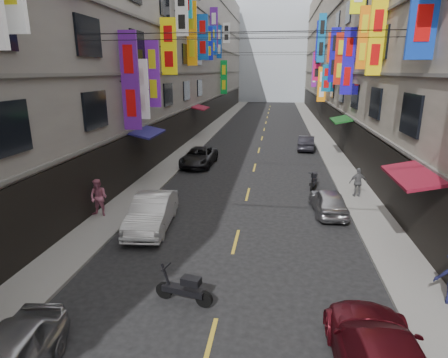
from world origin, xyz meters
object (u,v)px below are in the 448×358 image
(scooter_far_right, at_px, (314,181))
(pedestrian_lfar, at_px, (99,198))
(scooter_crossing, at_px, (185,289))
(car_left_far, at_px, (199,157))
(car_right_far, at_px, (306,143))
(pedestrian_rfar, at_px, (358,182))
(car_right_mid, at_px, (328,201))
(car_left_mid, at_px, (152,212))

(scooter_far_right, bearing_deg, pedestrian_lfar, 42.98)
(scooter_crossing, distance_m, car_left_far, 16.62)
(car_right_far, distance_m, pedestrian_rfar, 12.82)
(scooter_far_right, distance_m, car_right_far, 11.16)
(pedestrian_lfar, distance_m, pedestrian_rfar, 13.09)
(car_left_far, height_order, pedestrian_rfar, pedestrian_rfar)
(scooter_crossing, bearing_deg, car_right_mid, -19.88)
(car_right_far, bearing_deg, car_right_mid, 95.35)
(car_right_mid, bearing_deg, scooter_far_right, -89.44)
(car_right_mid, bearing_deg, car_right_far, -94.24)
(pedestrian_rfar, bearing_deg, scooter_crossing, 48.22)
(scooter_far_right, xyz_separation_m, car_right_far, (0.33, 11.15, 0.18))
(car_right_mid, distance_m, car_right_far, 15.11)
(car_left_far, bearing_deg, pedestrian_rfar, -29.69)
(scooter_crossing, bearing_deg, car_right_far, 0.11)
(scooter_crossing, xyz_separation_m, car_left_mid, (-2.69, 5.12, 0.28))
(car_left_mid, relative_size, car_right_mid, 1.23)
(car_left_mid, bearing_deg, scooter_crossing, -67.52)
(scooter_crossing, height_order, scooter_far_right, same)
(car_right_far, bearing_deg, scooter_crossing, 83.05)
(scooter_far_right, bearing_deg, scooter_crossing, 80.70)
(scooter_crossing, relative_size, scooter_far_right, 1.00)
(scooter_far_right, relative_size, pedestrian_lfar, 1.03)
(car_right_far, relative_size, pedestrian_lfar, 2.16)
(car_left_mid, relative_size, car_left_far, 0.97)
(car_left_mid, relative_size, pedestrian_rfar, 2.81)
(car_right_far, height_order, pedestrian_lfar, pedestrian_lfar)
(car_left_mid, xyz_separation_m, pedestrian_rfar, (9.53, 5.26, 0.18))
(scooter_crossing, relative_size, pedestrian_lfar, 1.03)
(car_left_mid, bearing_deg, scooter_far_right, 37.34)
(scooter_crossing, distance_m, pedestrian_lfar, 8.03)
(scooter_crossing, bearing_deg, car_left_mid, 40.14)
(car_right_mid, bearing_deg, pedestrian_lfar, 7.00)
(scooter_crossing, bearing_deg, scooter_far_right, -9.10)
(scooter_far_right, distance_m, car_right_mid, 3.97)
(scooter_crossing, height_order, pedestrian_rfar, pedestrian_rfar)
(car_left_far, bearing_deg, car_left_mid, -86.95)
(scooter_far_right, xyz_separation_m, car_right_mid, (0.33, -3.96, 0.16))
(scooter_far_right, bearing_deg, car_left_far, -17.81)
(pedestrian_rfar, bearing_deg, car_left_far, -39.73)
(car_right_mid, xyz_separation_m, pedestrian_lfar, (-10.48, -2.08, 0.38))
(pedestrian_lfar, bearing_deg, pedestrian_rfar, 26.68)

